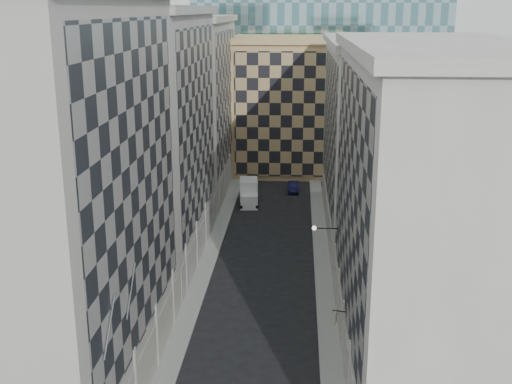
% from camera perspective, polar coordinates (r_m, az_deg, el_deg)
% --- Properties ---
extents(sidewalk_west, '(1.50, 100.00, 0.15)m').
position_cam_1_polar(sidewalk_west, '(57.92, -4.54, -6.79)').
color(sidewalk_west, gray).
rests_on(sidewalk_west, ground).
extents(sidewalk_east, '(1.50, 100.00, 0.15)m').
position_cam_1_polar(sidewalk_east, '(57.40, 5.97, -7.05)').
color(sidewalk_east, gray).
rests_on(sidewalk_east, ground).
extents(bldg_left_a, '(10.80, 22.80, 23.70)m').
position_cam_1_polar(bldg_left_a, '(38.00, -17.51, -0.99)').
color(bldg_left_a, '#A39F93').
rests_on(bldg_left_a, ground).
extents(bldg_left_b, '(10.80, 22.80, 22.70)m').
position_cam_1_polar(bldg_left_b, '(58.54, -9.84, 4.79)').
color(bldg_left_b, '#99968E').
rests_on(bldg_left_b, ground).
extents(bldg_left_c, '(10.80, 22.80, 21.70)m').
position_cam_1_polar(bldg_left_c, '(79.86, -6.17, 7.52)').
color(bldg_left_c, '#A39F93').
rests_on(bldg_left_c, ground).
extents(bldg_right_a, '(10.80, 26.80, 20.70)m').
position_cam_1_polar(bldg_right_a, '(40.52, 15.10, -1.99)').
color(bldg_right_a, '#B0ACA1').
rests_on(bldg_right_a, ground).
extents(bldg_right_b, '(10.80, 28.80, 19.70)m').
position_cam_1_polar(bldg_right_b, '(66.52, 10.74, 4.78)').
color(bldg_right_b, '#B0ACA1').
rests_on(bldg_right_b, ground).
extents(tan_block, '(16.80, 14.80, 18.80)m').
position_cam_1_polar(tan_block, '(91.65, 3.28, 7.78)').
color(tan_block, tan).
rests_on(tan_block, ground).
extents(flagpoles_left, '(0.10, 6.33, 2.33)m').
position_cam_1_polar(flagpoles_left, '(33.39, -11.92, -10.00)').
color(flagpoles_left, gray).
rests_on(flagpoles_left, ground).
extents(bracket_lamp, '(1.98, 0.36, 0.36)m').
position_cam_1_polar(bracket_lamp, '(49.58, 5.40, -3.22)').
color(bracket_lamp, black).
rests_on(bracket_lamp, ground).
extents(box_truck, '(2.56, 5.32, 2.82)m').
position_cam_1_polar(box_truck, '(76.44, -0.65, -0.14)').
color(box_truck, white).
rests_on(box_truck, ground).
extents(dark_car, '(1.41, 3.78, 1.23)m').
position_cam_1_polar(dark_car, '(81.77, 3.33, 0.46)').
color(dark_car, '#0E0F33').
rests_on(dark_car, ground).
extents(shop_sign, '(0.88, 0.77, 0.86)m').
position_cam_1_polar(shop_sign, '(41.25, 7.13, -10.96)').
color(shop_sign, black).
rests_on(shop_sign, ground).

